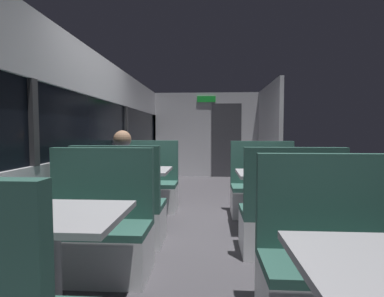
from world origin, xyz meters
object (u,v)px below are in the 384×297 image
object	(u,v)px
bench_near_window_facing_entry	(96,237)
bench_front_aisle_facing_entry	(336,277)
bench_mid_window_facing_end	(121,214)
dining_table_mid_window	(136,177)
dining_table_near_window	(52,228)
bench_mid_window_facing_entry	(147,189)
bench_rear_aisle_facing_entry	(263,193)
dining_table_rear_aisle	(274,180)
bench_rear_aisle_facing_end	(289,223)
seated_passenger	(122,194)

from	to	relation	value
bench_near_window_facing_entry	bench_front_aisle_facing_entry	world-z (taller)	same
bench_mid_window_facing_end	dining_table_mid_window	bearing A→B (deg)	90.00
dining_table_near_window	bench_front_aisle_facing_entry	size ratio (longest dim) A/B	0.82
bench_mid_window_facing_entry	bench_rear_aisle_facing_entry	size ratio (longest dim) A/B	1.00
bench_mid_window_facing_entry	bench_rear_aisle_facing_entry	bearing A→B (deg)	-6.38
bench_front_aisle_facing_entry	dining_table_rear_aisle	xyz separation A→B (m)	(0.00, 1.80, 0.31)
bench_mid_window_facing_end	bench_near_window_facing_entry	bearing A→B (deg)	-90.00
bench_rear_aisle_facing_end	bench_near_window_facing_entry	bearing A→B (deg)	-164.45
bench_front_aisle_facing_entry	bench_mid_window_facing_end	bearing A→B (deg)	144.05
dining_table_mid_window	bench_front_aisle_facing_entry	world-z (taller)	bench_front_aisle_facing_entry
bench_rear_aisle_facing_entry	dining_table_rear_aisle	bearing A→B (deg)	-90.00
dining_table_near_window	bench_mid_window_facing_end	xyz separation A→B (m)	(0.00, 1.40, -0.31)
dining_table_rear_aisle	bench_rear_aisle_facing_end	size ratio (longest dim) A/B	0.82
bench_front_aisle_facing_entry	bench_rear_aisle_facing_end	world-z (taller)	same
bench_mid_window_facing_entry	seated_passenger	distance (m)	1.34
dining_table_mid_window	bench_mid_window_facing_entry	size ratio (longest dim) A/B	0.82
dining_table_near_window	dining_table_mid_window	size ratio (longest dim) A/B	1.00
bench_mid_window_facing_entry	bench_rear_aisle_facing_end	size ratio (longest dim) A/B	1.00
bench_near_window_facing_entry	bench_rear_aisle_facing_entry	distance (m)	2.61
bench_mid_window_facing_end	bench_front_aisle_facing_entry	world-z (taller)	same
bench_near_window_facing_entry	dining_table_near_window	bearing A→B (deg)	-90.00
dining_table_near_window	bench_rear_aisle_facing_end	size ratio (longest dim) A/B	0.82
bench_front_aisle_facing_entry	seated_passenger	bearing A→B (deg)	142.56
dining_table_near_window	bench_near_window_facing_entry	xyz separation A→B (m)	(0.00, 0.70, -0.31)
dining_table_near_window	dining_table_rear_aisle	xyz separation A→B (m)	(1.79, 1.90, 0.00)
bench_mid_window_facing_end	bench_mid_window_facing_entry	xyz separation A→B (m)	(0.00, 1.40, 0.00)
dining_table_mid_window	bench_mid_window_facing_entry	bearing A→B (deg)	90.00
dining_table_mid_window	dining_table_rear_aisle	bearing A→B (deg)	-6.38
bench_near_window_facing_entry	dining_table_rear_aisle	bearing A→B (deg)	33.78
dining_table_rear_aisle	bench_near_window_facing_entry	bearing A→B (deg)	-146.22
dining_table_mid_window	bench_rear_aisle_facing_end	xyz separation A→B (m)	(1.79, -0.90, -0.31)
dining_table_rear_aisle	dining_table_near_window	bearing A→B (deg)	-133.34
bench_near_window_facing_entry	bench_rear_aisle_facing_entry	world-z (taller)	same
bench_near_window_facing_entry	bench_mid_window_facing_end	size ratio (longest dim) A/B	1.00
dining_table_rear_aisle	bench_rear_aisle_facing_end	xyz separation A→B (m)	(0.00, -0.70, -0.31)
dining_table_near_window	bench_mid_window_facing_entry	world-z (taller)	bench_mid_window_facing_entry
dining_table_near_window	bench_rear_aisle_facing_entry	size ratio (longest dim) A/B	0.82
dining_table_mid_window	bench_mid_window_facing_end	distance (m)	0.77
seated_passenger	bench_mid_window_facing_entry	bearing A→B (deg)	90.00
dining_table_rear_aisle	bench_rear_aisle_facing_entry	world-z (taller)	bench_rear_aisle_facing_entry
bench_near_window_facing_entry	dining_table_rear_aisle	world-z (taller)	bench_near_window_facing_entry
dining_table_mid_window	seated_passenger	size ratio (longest dim) A/B	0.71
dining_table_near_window	bench_mid_window_facing_end	world-z (taller)	bench_mid_window_facing_end
dining_table_near_window	seated_passenger	distance (m)	1.47
dining_table_mid_window	bench_mid_window_facing_entry	world-z (taller)	bench_mid_window_facing_entry
bench_near_window_facing_entry	bench_front_aisle_facing_entry	bearing A→B (deg)	-18.53
bench_rear_aisle_facing_end	dining_table_rear_aisle	bearing A→B (deg)	90.00
bench_front_aisle_facing_entry	seated_passenger	xyz separation A→B (m)	(-1.79, 1.37, 0.21)
bench_mid_window_facing_entry	bench_mid_window_facing_end	bearing A→B (deg)	-90.00
dining_table_mid_window	bench_rear_aisle_facing_entry	xyz separation A→B (m)	(1.79, 0.50, -0.31)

